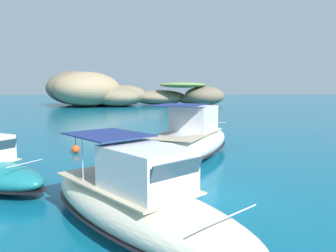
{
  "coord_description": "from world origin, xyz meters",
  "views": [
    {
      "loc": [
        -3.04,
        -12.38,
        4.38
      ],
      "look_at": [
        -0.34,
        11.57,
        1.54
      ],
      "focal_mm": 34.43,
      "sensor_mm": 36.0,
      "label": 1
    }
  ],
  "objects_px": {
    "channel_buoy": "(76,148)",
    "motorboat_cream": "(138,203)",
    "islet_small": "(182,96)",
    "islet_large": "(92,91)",
    "motorboat_white": "(191,141)"
  },
  "relations": [
    {
      "from": "channel_buoy",
      "to": "motorboat_cream",
      "type": "bearing_deg",
      "value": -72.55
    },
    {
      "from": "motorboat_cream",
      "to": "channel_buoy",
      "type": "bearing_deg",
      "value": 107.45
    },
    {
      "from": "islet_small",
      "to": "channel_buoy",
      "type": "relative_size",
      "value": 17.02
    },
    {
      "from": "motorboat_cream",
      "to": "islet_large",
      "type": "bearing_deg",
      "value": 97.8
    },
    {
      "from": "islet_small",
      "to": "motorboat_white",
      "type": "height_order",
      "value": "islet_small"
    },
    {
      "from": "islet_small",
      "to": "motorboat_white",
      "type": "relative_size",
      "value": 2.25
    },
    {
      "from": "islet_large",
      "to": "channel_buoy",
      "type": "height_order",
      "value": "islet_large"
    },
    {
      "from": "motorboat_cream",
      "to": "motorboat_white",
      "type": "distance_m",
      "value": 10.78
    },
    {
      "from": "motorboat_cream",
      "to": "motorboat_white",
      "type": "bearing_deg",
      "value": 70.83
    },
    {
      "from": "islet_small",
      "to": "motorboat_cream",
      "type": "bearing_deg",
      "value": -99.96
    },
    {
      "from": "motorboat_cream",
      "to": "channel_buoy",
      "type": "distance_m",
      "value": 13.19
    },
    {
      "from": "motorboat_cream",
      "to": "channel_buoy",
      "type": "relative_size",
      "value": 6.1
    },
    {
      "from": "islet_small",
      "to": "channel_buoy",
      "type": "bearing_deg",
      "value": -105.37
    },
    {
      "from": "islet_large",
      "to": "motorboat_cream",
      "type": "xyz_separation_m",
      "value": [
        10.07,
        -73.52,
        -2.81
      ]
    },
    {
      "from": "channel_buoy",
      "to": "islet_large",
      "type": "bearing_deg",
      "value": 95.73
    }
  ]
}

